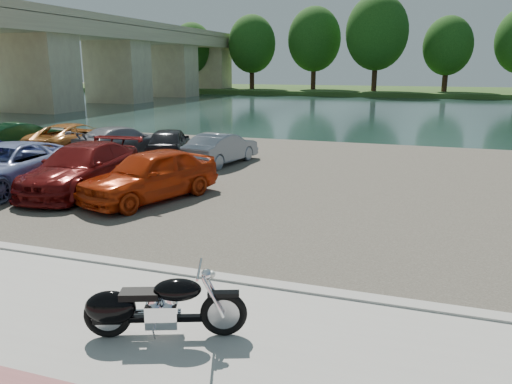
# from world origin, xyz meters

# --- Properties ---
(ground) EXTENTS (200.00, 200.00, 0.00)m
(ground) POSITION_xyz_m (0.00, 0.00, 0.00)
(ground) COLOR #595447
(ground) RESTS_ON ground
(promenade) EXTENTS (60.00, 6.00, 0.10)m
(promenade) POSITION_xyz_m (0.00, -1.00, 0.05)
(promenade) COLOR #A8A59E
(promenade) RESTS_ON ground
(kerb) EXTENTS (60.00, 0.30, 0.14)m
(kerb) POSITION_xyz_m (0.00, 2.00, 0.07)
(kerb) COLOR #A8A59E
(kerb) RESTS_ON ground
(parking_lot) EXTENTS (60.00, 18.00, 0.04)m
(parking_lot) POSITION_xyz_m (0.00, 11.00, 0.02)
(parking_lot) COLOR #403C33
(parking_lot) RESTS_ON ground
(river) EXTENTS (120.00, 40.00, 0.00)m
(river) POSITION_xyz_m (0.00, 40.00, 0.00)
(river) COLOR #1B312F
(river) RESTS_ON ground
(far_bank) EXTENTS (120.00, 24.00, 0.60)m
(far_bank) POSITION_xyz_m (0.00, 72.00, 0.30)
(far_bank) COLOR #254117
(far_bank) RESTS_ON ground
(bridge) EXTENTS (7.00, 56.00, 8.55)m
(bridge) POSITION_xyz_m (-28.00, 41.02, 5.52)
(bridge) COLOR tan
(bridge) RESTS_ON ground
(far_trees) EXTENTS (70.25, 10.68, 12.52)m
(far_trees) POSITION_xyz_m (4.36, 65.79, 7.49)
(far_trees) COLOR #321D12
(far_trees) RESTS_ON far_bank
(motorcycle) EXTENTS (2.24, 1.09, 1.05)m
(motorcycle) POSITION_xyz_m (0.62, -0.21, 0.56)
(motorcycle) COLOR black
(motorcycle) RESTS_ON promenade
(car_2) EXTENTS (2.64, 5.37, 1.47)m
(car_2) POSITION_xyz_m (-8.39, 6.29, 0.77)
(car_2) COLOR #8E9CCF
(car_2) RESTS_ON parking_lot
(car_3) EXTENTS (2.49, 5.21, 1.47)m
(car_3) POSITION_xyz_m (-6.00, 6.93, 0.77)
(car_3) COLOR #650F0E
(car_3) RESTS_ON parking_lot
(car_4) EXTENTS (3.12, 4.74, 1.50)m
(car_4) POSITION_xyz_m (-3.42, 6.67, 0.79)
(car_4) COLOR #B32F0B
(car_4) RESTS_ON parking_lot
(car_5) EXTENTS (2.71, 4.22, 1.31)m
(car_5) POSITION_xyz_m (-13.61, 12.62, 0.70)
(car_5) COLOR #0E361A
(car_5) RESTS_ON parking_lot
(car_6) EXTENTS (2.35, 4.92, 1.35)m
(car_6) POSITION_xyz_m (-10.96, 12.85, 0.72)
(car_6) COLOR #BE722B
(car_6) RESTS_ON parking_lot
(car_7) EXTENTS (3.09, 4.89, 1.32)m
(car_7) POSITION_xyz_m (-8.35, 12.72, 0.70)
(car_7) COLOR gray
(car_7) RESTS_ON parking_lot
(car_8) EXTENTS (2.84, 4.27, 1.35)m
(car_8) POSITION_xyz_m (-6.15, 12.87, 0.71)
(car_8) COLOR black
(car_8) RESTS_ON parking_lot
(car_9) EXTENTS (1.97, 3.96, 1.25)m
(car_9) POSITION_xyz_m (-3.62, 12.58, 0.66)
(car_9) COLOR slate
(car_9) RESTS_ON parking_lot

